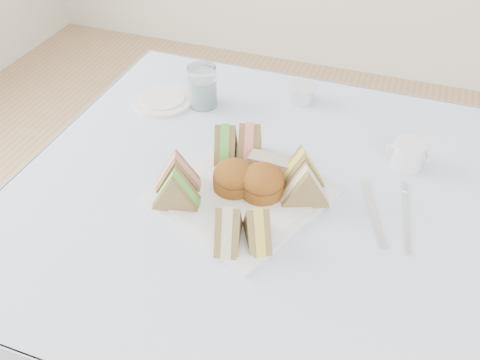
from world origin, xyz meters
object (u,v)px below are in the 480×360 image
(water_glass, at_px, (202,87))
(creamer_jug, at_px, (408,154))
(table, at_px, (247,290))
(serving_plate, at_px, (240,195))

(water_glass, distance_m, creamer_jug, 0.55)
(table, height_order, creamer_jug, creamer_jug)
(table, relative_size, serving_plate, 2.90)
(creamer_jug, bearing_deg, water_glass, 157.73)
(serving_plate, relative_size, water_glass, 2.77)
(serving_plate, distance_m, water_glass, 0.39)
(table, distance_m, serving_plate, 0.38)
(water_glass, height_order, creamer_jug, water_glass)
(table, bearing_deg, serving_plate, -95.39)
(water_glass, xyz_separation_m, creamer_jug, (0.54, -0.08, -0.02))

